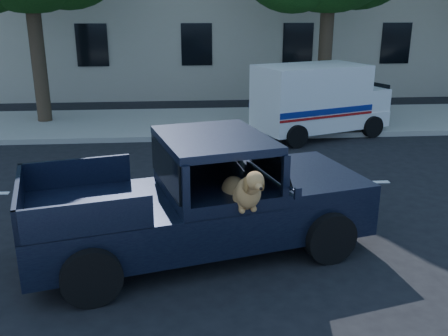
# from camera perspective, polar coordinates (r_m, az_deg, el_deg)

# --- Properties ---
(ground) EXTENTS (120.00, 120.00, 0.00)m
(ground) POSITION_cam_1_polar(r_m,az_deg,el_deg) (7.41, -7.19, -11.54)
(ground) COLOR black
(ground) RESTS_ON ground
(far_sidewalk) EXTENTS (60.00, 4.00, 0.15)m
(far_sidewalk) POSITION_cam_1_polar(r_m,az_deg,el_deg) (16.05, -6.08, 5.13)
(far_sidewalk) COLOR gray
(far_sidewalk) RESTS_ON ground
(lane_stripes) EXTENTS (21.60, 0.14, 0.01)m
(lane_stripes) POSITION_cam_1_polar(r_m,az_deg,el_deg) (10.62, 4.29, -2.01)
(lane_stripes) COLOR silver
(lane_stripes) RESTS_ON ground
(pickup_truck) EXTENTS (5.41, 3.21, 1.82)m
(pickup_truck) POSITION_cam_1_polar(r_m,az_deg,el_deg) (7.64, -3.41, -5.31)
(pickup_truck) COLOR black
(pickup_truck) RESTS_ON ground
(mail_truck) EXTENTS (4.12, 2.95, 2.06)m
(mail_truck) POSITION_cam_1_polar(r_m,az_deg,el_deg) (14.75, 10.63, 7.05)
(mail_truck) COLOR silver
(mail_truck) RESTS_ON ground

